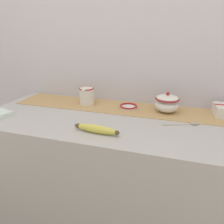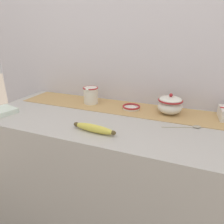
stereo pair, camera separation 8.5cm
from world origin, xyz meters
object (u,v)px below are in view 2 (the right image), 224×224
(cream_pitcher, at_px, (91,95))
(banana, at_px, (94,128))
(sugar_bowl, at_px, (170,105))
(spoon, at_px, (194,127))
(napkin_stack, at_px, (1,111))
(small_dish, at_px, (131,107))

(cream_pitcher, height_order, banana, cream_pitcher)
(cream_pitcher, height_order, sugar_bowl, sugar_bowl)
(banana, relative_size, spoon, 1.23)
(napkin_stack, bearing_deg, sugar_bowl, 21.31)
(spoon, bearing_deg, cream_pitcher, 147.77)
(cream_pitcher, distance_m, sugar_bowl, 0.50)
(cream_pitcher, relative_size, spoon, 0.63)
(spoon, height_order, napkin_stack, napkin_stack)
(banana, relative_size, napkin_stack, 1.64)
(sugar_bowl, height_order, spoon, sugar_bowl)
(cream_pitcher, relative_size, napkin_stack, 0.83)
(cream_pitcher, xyz_separation_m, banana, (0.20, -0.37, -0.04))
(small_dish, relative_size, napkin_stack, 0.78)
(cream_pitcher, xyz_separation_m, spoon, (0.64, -0.14, -0.06))
(spoon, relative_size, napkin_stack, 1.33)
(banana, bearing_deg, spoon, 27.30)
(cream_pitcher, height_order, small_dish, cream_pitcher)
(sugar_bowl, relative_size, napkin_stack, 0.99)
(banana, bearing_deg, napkin_stack, 178.71)
(cream_pitcher, distance_m, spoon, 0.65)
(sugar_bowl, distance_m, spoon, 0.20)
(cream_pitcher, bearing_deg, sugar_bowl, -0.18)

